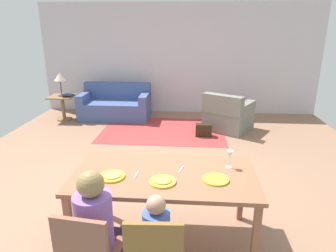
{
  "coord_description": "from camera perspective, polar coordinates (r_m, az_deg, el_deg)",
  "views": [
    {
      "loc": [
        0.35,
        -3.88,
        2.13
      ],
      "look_at": [
        0.04,
        -0.06,
        0.85
      ],
      "focal_mm": 32.0,
      "sensor_mm": 36.0,
      "label": 1
    }
  ],
  "objects": [
    {
      "name": "area_rug",
      "position": [
        6.46,
        -0.94,
        -0.78
      ],
      "size": [
        2.6,
        1.8,
        0.01
      ],
      "primitive_type": "cube",
      "color": "#A83535",
      "rests_on": "ground_plane"
    },
    {
      "name": "plate_near_child",
      "position": [
        2.81,
        -1.05,
        -10.52
      ],
      "size": [
        0.25,
        0.25,
        0.02
      ],
      "primitive_type": "cylinder",
      "color": "yellow",
      "rests_on": "dining_table"
    },
    {
      "name": "person_child",
      "position": [
        2.61,
        -2.14,
        -22.1
      ],
      "size": [
        0.22,
        0.29,
        0.92
      ],
      "color": "#2F3D4B",
      "rests_on": "ground_plane"
    },
    {
      "name": "person_man",
      "position": [
        2.66,
        -13.29,
        -19.63
      ],
      "size": [
        0.31,
        0.41,
        1.11
      ],
      "color": "#3E2C53",
      "rests_on": "ground_plane"
    },
    {
      "name": "fork",
      "position": [
        2.96,
        -6.05,
        -9.15
      ],
      "size": [
        0.03,
        0.15,
        0.01
      ],
      "primitive_type": "cube",
      "rotation": [
        0.0,
        0.0,
        -0.09
      ],
      "color": "silver",
      "rests_on": "dining_table"
    },
    {
      "name": "ground_plane",
      "position": [
        4.94,
        0.11,
        -7.23
      ],
      "size": [
        6.92,
        6.31,
        0.02
      ],
      "primitive_type": "cube",
      "color": "#8F674F"
    },
    {
      "name": "armchair",
      "position": [
        6.53,
        11.3,
        1.97
      ],
      "size": [
        1.17,
        1.18,
        0.82
      ],
      "color": "slate",
      "rests_on": "ground_plane"
    },
    {
      "name": "dining_table",
      "position": [
        3.01,
        -0.7,
        -10.2
      ],
      "size": [
        1.79,
        0.93,
        0.76
      ],
      "color": "#955E41",
      "rests_on": "ground_plane"
    },
    {
      "name": "back_wall",
      "position": [
        7.69,
        2.03,
        12.6
      ],
      "size": [
        6.92,
        0.1,
        2.7
      ],
      "primitive_type": "cube",
      "color": "silver",
      "rests_on": "ground_plane"
    },
    {
      "name": "side_table",
      "position": [
        7.54,
        -19.39,
        3.93
      ],
      "size": [
        0.56,
        0.56,
        0.58
      ],
      "color": "olive",
      "rests_on": "ground_plane"
    },
    {
      "name": "wine_glass",
      "position": [
        3.09,
        11.64,
        -5.54
      ],
      "size": [
        0.07,
        0.07,
        0.19
      ],
      "color": "silver",
      "rests_on": "dining_table"
    },
    {
      "name": "plate_near_man",
      "position": [
        2.95,
        -10.64,
        -9.41
      ],
      "size": [
        0.25,
        0.25,
        0.02
      ],
      "primitive_type": "cylinder",
      "color": "yellow",
      "rests_on": "dining_table"
    },
    {
      "name": "couch",
      "position": [
        7.4,
        -9.96,
        3.86
      ],
      "size": [
        1.64,
        0.86,
        0.82
      ],
      "color": "#435890",
      "rests_on": "ground_plane"
    },
    {
      "name": "pizza_near_man",
      "position": [
        2.94,
        -10.66,
        -9.15
      ],
      "size": [
        0.17,
        0.17,
        0.01
      ],
      "primitive_type": "cylinder",
      "color": "#E5A34F",
      "rests_on": "plate_near_man"
    },
    {
      "name": "pizza_near_child",
      "position": [
        2.8,
        -1.05,
        -10.25
      ],
      "size": [
        0.17,
        0.17,
        0.01
      ],
      "primitive_type": "cylinder",
      "color": "gold",
      "rests_on": "plate_near_child"
    },
    {
      "name": "plate_near_woman",
      "position": [
        2.88,
        9.07,
        -10.01
      ],
      "size": [
        0.25,
        0.25,
        0.02
      ],
      "primitive_type": "cylinder",
      "color": "yellow",
      "rests_on": "dining_table"
    },
    {
      "name": "knife",
      "position": [
        3.05,
        2.52,
        -8.19
      ],
      "size": [
        0.06,
        0.17,
        0.01
      ],
      "primitive_type": "cube",
      "rotation": [
        0.0,
        0.0,
        -0.29
      ],
      "color": "silver",
      "rests_on": "dining_table"
    },
    {
      "name": "book_lower",
      "position": [
        7.47,
        -18.31,
        5.64
      ],
      "size": [
        0.22,
        0.16,
        0.03
      ],
      "primitive_type": "cube",
      "color": "#9D3932",
      "rests_on": "side_table"
    },
    {
      "name": "handbag",
      "position": [
        6.11,
        6.78,
        -0.8
      ],
      "size": [
        0.32,
        0.16,
        0.26
      ],
      "primitive_type": "cube",
      "color": "black",
      "rests_on": "ground_plane"
    },
    {
      "name": "table_lamp",
      "position": [
        7.42,
        -19.91,
        8.65
      ],
      "size": [
        0.26,
        0.26,
        0.54
      ],
      "color": "#453E31",
      "rests_on": "side_table"
    },
    {
      "name": "book_upper",
      "position": [
        7.38,
        -18.53,
        5.69
      ],
      "size": [
        0.22,
        0.16,
        0.03
      ],
      "primitive_type": "cube",
      "color": "navy",
      "rests_on": "book_lower"
    }
  ]
}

